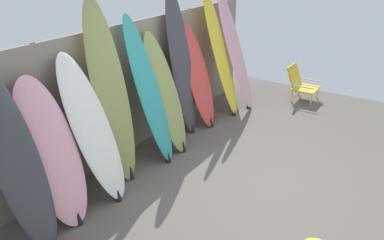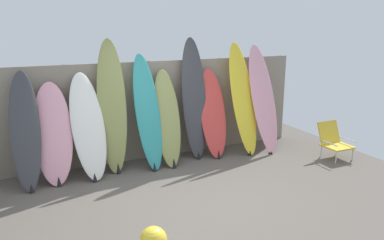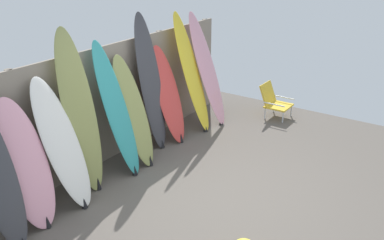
{
  "view_description": "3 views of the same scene",
  "coord_description": "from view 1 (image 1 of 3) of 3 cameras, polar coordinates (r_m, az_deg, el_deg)",
  "views": [
    {
      "loc": [
        -3.7,
        -1.42,
        2.68
      ],
      "look_at": [
        -0.21,
        0.87,
        0.76
      ],
      "focal_mm": 35.0,
      "sensor_mm": 36.0,
      "label": 1
    },
    {
      "loc": [
        -2.08,
        -4.41,
        2.45
      ],
      "look_at": [
        0.37,
        0.93,
        0.93
      ],
      "focal_mm": 35.0,
      "sensor_mm": 36.0,
      "label": 2
    },
    {
      "loc": [
        -4.26,
        -2.53,
        3.2
      ],
      "look_at": [
        0.49,
        0.71,
        0.79
      ],
      "focal_mm": 40.0,
      "sensor_mm": 36.0,
      "label": 3
    }
  ],
  "objects": [
    {
      "name": "beach_chair",
      "position": [
        7.5,
        16.2,
        5.43
      ],
      "size": [
        0.5,
        0.56,
        0.65
      ],
      "rotation": [
        0.0,
        0.0,
        0.08
      ],
      "color": "silver",
      "rests_on": "ground"
    },
    {
      "name": "surfboard_charcoal_0",
      "position": [
        3.81,
        -25.03,
        -6.06
      ],
      "size": [
        0.5,
        0.74,
        1.78
      ],
      "color": "#38383D",
      "rests_on": "ground"
    },
    {
      "name": "surfboard_olive_5",
      "position": [
        5.24,
        -4.02,
        3.95
      ],
      "size": [
        0.52,
        0.73,
        1.68
      ],
      "color": "olive",
      "rests_on": "ground"
    },
    {
      "name": "surfboard_red_7",
      "position": [
        6.0,
        1.02,
        6.53
      ],
      "size": [
        0.54,
        0.63,
        1.64
      ],
      "color": "#D13D38",
      "rests_on": "ground"
    },
    {
      "name": "surfboard_charcoal_6",
      "position": [
        5.68,
        -1.62,
        8.54
      ],
      "size": [
        0.49,
        0.5,
        2.22
      ],
      "color": "#38383D",
      "rests_on": "ground"
    },
    {
      "name": "fence_back",
      "position": [
        5.34,
        -9.01,
        4.97
      ],
      "size": [
        6.08,
        0.11,
        1.8
      ],
      "color": "gray",
      "rests_on": "ground"
    },
    {
      "name": "ground",
      "position": [
        4.78,
        10.33,
        -9.82
      ],
      "size": [
        7.68,
        7.68,
        0.0
      ],
      "primitive_type": "plane",
      "color": "#5B544C"
    },
    {
      "name": "surfboard_white_2",
      "position": [
        4.31,
        -14.88,
        -1.43
      ],
      "size": [
        0.6,
        0.76,
        1.7
      ],
      "color": "white",
      "rests_on": "ground"
    },
    {
      "name": "surfboard_pink_1",
      "position": [
        4.06,
        -20.48,
        -4.92
      ],
      "size": [
        0.62,
        0.67,
        1.57
      ],
      "color": "pink",
      "rests_on": "ground"
    },
    {
      "name": "surfboard_yellow_8",
      "position": [
        6.42,
        4.41,
        9.94
      ],
      "size": [
        0.58,
        0.77,
        2.12
      ],
      "color": "yellow",
      "rests_on": "ground"
    },
    {
      "name": "surfboard_teal_4",
      "position": [
        4.92,
        -6.55,
        4.26
      ],
      "size": [
        0.49,
        0.71,
        1.97
      ],
      "color": "teal",
      "rests_on": "ground"
    },
    {
      "name": "surfboard_pink_9",
      "position": [
        6.77,
        6.62,
        10.38
      ],
      "size": [
        0.58,
        0.8,
        2.06
      ],
      "color": "pink",
      "rests_on": "ground"
    },
    {
      "name": "surfboard_olive_3",
      "position": [
        4.54,
        -12.24,
        3.75
      ],
      "size": [
        0.54,
        0.6,
        2.22
      ],
      "color": "olive",
      "rests_on": "ground"
    }
  ]
}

